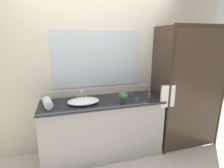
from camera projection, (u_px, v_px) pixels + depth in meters
The scene contains 11 objects.
ground_plane at pixel (103, 154), 2.82m from camera, with size 8.00×8.00×0.00m, color beige.
wall_back_with_mirror at pixel (97, 70), 2.81m from camera, with size 4.40×0.06×2.60m.
vanity_cabinet at pixel (103, 128), 2.72m from camera, with size 1.80×0.58×0.90m.
shower_enclosure at pixel (185, 90), 2.72m from camera, with size 1.20×0.59×2.00m.
sink_basin at pixel (83, 101), 2.49m from camera, with size 0.45×0.31×0.07m, color white.
faucet at pixel (82, 96), 2.66m from camera, with size 0.17×0.12×0.17m.
potted_plant at pixel (123, 96), 2.54m from camera, with size 0.14×0.14×0.16m.
amenity_bottle_body_wash at pixel (131, 93), 2.84m from camera, with size 0.03×0.03×0.08m.
amenity_bottle_conditioner at pixel (149, 96), 2.67m from camera, with size 0.03×0.03×0.10m.
amenity_bottle_lotion at pixel (137, 99), 2.56m from camera, with size 0.03×0.03×0.09m.
rolled_towel_near_edge at pixel (48, 103), 2.37m from camera, with size 0.11×0.11×0.25m, color white.
Camera 1 is at (-0.52, -2.39, 1.80)m, focal length 28.10 mm.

